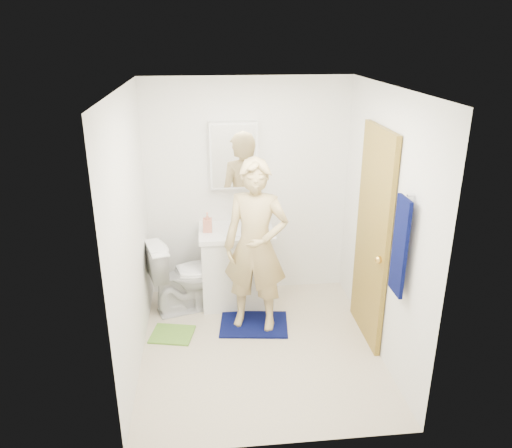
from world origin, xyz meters
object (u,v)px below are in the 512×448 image
Objects in this scene: man at (256,247)px; vanity_cabinet at (237,268)px; toilet at (187,275)px; medicine_cabinet at (234,155)px; toothbrush_cup at (263,221)px; soap_dispenser at (207,222)px; towel at (400,247)px.

vanity_cabinet is at bearing 123.15° from man.
medicine_cabinet is at bearing -74.00° from toilet.
man is at bearing -74.05° from vanity_cabinet.
toilet is 7.31× the size of toothbrush_cup.
soap_dispenser reaches higher than toilet.
soap_dispenser reaches higher than vanity_cabinet.
medicine_cabinet is 2.11m from towel.
man is (0.15, -0.53, 0.48)m from vanity_cabinet.
towel is 1.00× the size of toilet.
medicine_cabinet is 0.41× the size of man.
toothbrush_cup is at bearing 118.99° from towel.
man reaches higher than toothbrush_cup.
vanity_cabinet is 0.73m from man.
towel is at bearing -51.53° from vanity_cabinet.
towel reaches higher than toothbrush_cup.
medicine_cabinet is 0.88× the size of toilet.
toilet is at bearing -165.37° from toothbrush_cup.
towel is (1.18, -1.48, 0.85)m from vanity_cabinet.
soap_dispenser is at bearing 148.37° from man.
vanity_cabinet is 1.00× the size of towel.
medicine_cabinet reaches higher than vanity_cabinet.
towel reaches higher than vanity_cabinet.
man reaches higher than vanity_cabinet.
man reaches higher than toilet.
man is (0.69, -0.42, 0.48)m from toilet.
vanity_cabinet is 0.59m from toothbrush_cup.
toothbrush_cup is 0.06× the size of man.
toilet is 0.47× the size of man.
towel is at bearing -61.01° from toothbrush_cup.
towel is (1.18, -1.71, -0.35)m from medicine_cabinet.
towel is at bearing -44.80° from soap_dispenser.
vanity_cabinet is 0.55m from toilet.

